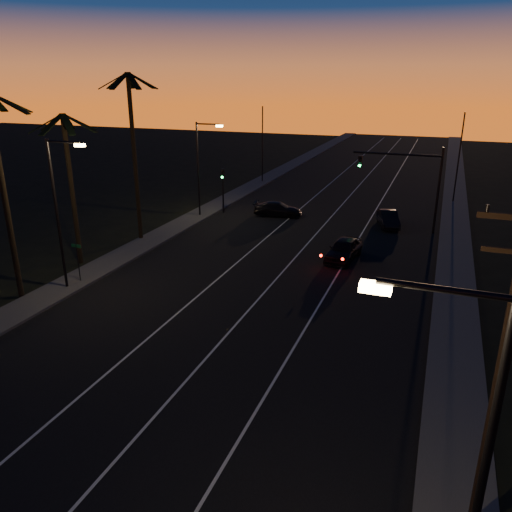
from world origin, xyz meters
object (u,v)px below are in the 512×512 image
at_px(lead_car, 344,249).
at_px(cross_car, 278,209).
at_px(signal_mast, 409,174).
at_px(utility_pole, 501,369).
at_px(right_car, 388,219).

relative_size(lead_car, cross_car, 1.09).
xyz_separation_m(signal_mast, cross_car, (-11.41, 0.66, -4.12)).
bearing_deg(signal_mast, utility_pole, -81.53).
bearing_deg(cross_car, signal_mast, -3.32).
bearing_deg(lead_car, utility_pole, -69.63).
distance_m(signal_mast, lead_car, 10.36).
distance_m(lead_car, cross_car, 12.53).
height_order(utility_pole, signal_mast, utility_pole).
xyz_separation_m(utility_pole, lead_car, (-7.82, 21.06, -4.55)).
xyz_separation_m(utility_pole, signal_mast, (-4.46, 29.99, -0.53)).
height_order(right_car, cross_car, right_car).
xyz_separation_m(lead_car, right_car, (1.95, 9.64, -0.07)).
bearing_deg(right_car, cross_car, -179.78).
relative_size(utility_pole, right_car, 2.30).
height_order(utility_pole, cross_car, utility_pole).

